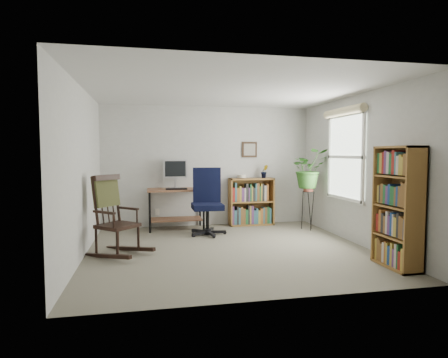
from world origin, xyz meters
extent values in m
cube|color=gray|center=(0.00, 0.00, 0.00)|extent=(4.20, 4.00, 0.00)
cube|color=silver|center=(0.00, 0.00, 2.40)|extent=(4.20, 4.00, 0.00)
cube|color=silver|center=(0.00, 2.00, 1.20)|extent=(4.20, 0.00, 2.40)
cube|color=silver|center=(0.00, -2.00, 1.20)|extent=(4.20, 0.00, 2.40)
cube|color=silver|center=(-2.10, 0.00, 1.20)|extent=(0.00, 4.00, 2.40)
cube|color=silver|center=(2.10, 0.00, 1.20)|extent=(0.00, 4.00, 2.40)
cube|color=black|center=(-0.68, 1.58, 0.79)|extent=(0.40, 0.15, 0.02)
imported|color=#306724|center=(1.80, 1.17, 1.53)|extent=(1.69, 1.88, 1.46)
imported|color=#306724|center=(1.13, 1.83, 1.01)|extent=(0.13, 0.24, 0.11)
camera|label=1|loc=(-1.19, -5.48, 1.47)|focal=30.00mm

